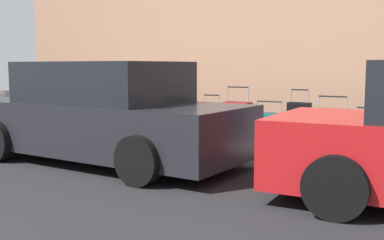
# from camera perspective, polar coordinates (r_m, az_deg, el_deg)

# --- Properties ---
(ground_plane) EXTENTS (40.00, 40.00, 0.00)m
(ground_plane) POSITION_cam_1_polar(r_m,az_deg,el_deg) (8.43, -1.88, -3.59)
(ground_plane) COLOR black
(sidewalk_curb) EXTENTS (18.00, 5.00, 0.14)m
(sidewalk_curb) POSITION_cam_1_polar(r_m,az_deg,el_deg) (10.57, 5.55, -1.16)
(sidewalk_curb) COLOR #ADA89E
(sidewalk_curb) RESTS_ON ground_plane
(suitcase_navy_1) EXTENTS (0.46, 0.22, 0.73)m
(suitcase_navy_1) POSITION_cam_1_polar(r_m,az_deg,el_deg) (7.67, 20.68, -1.41)
(suitcase_navy_1) COLOR navy
(suitcase_navy_1) RESTS_ON sidewalk_curb
(suitcase_silver_2) EXTENTS (0.51, 0.21, 0.88)m
(suitcase_silver_2) POSITION_cam_1_polar(r_m,az_deg,el_deg) (7.81, 16.51, -1.12)
(suitcase_silver_2) COLOR #9EA0A8
(suitcase_silver_2) RESTS_ON sidewalk_curb
(suitcase_black_3) EXTENTS (0.37, 0.24, 0.98)m
(suitcase_black_3) POSITION_cam_1_polar(r_m,az_deg,el_deg) (7.92, 12.77, -0.62)
(suitcase_black_3) COLOR black
(suitcase_black_3) RESTS_ON sidewalk_curb
(suitcase_teal_4) EXTENTS (0.50, 0.24, 0.76)m
(suitcase_teal_4) POSITION_cam_1_polar(r_m,az_deg,el_deg) (8.14, 9.27, -1.10)
(suitcase_teal_4) COLOR #0F606B
(suitcase_teal_4) RESTS_ON sidewalk_curb
(suitcase_red_5) EXTENTS (0.49, 0.28, 0.99)m
(suitcase_red_5) POSITION_cam_1_polar(r_m,az_deg,el_deg) (8.36, 5.53, -0.25)
(suitcase_red_5) COLOR red
(suitcase_red_5) RESTS_ON sidewalk_curb
(suitcase_olive_6) EXTENTS (0.38, 0.21, 0.84)m
(suitcase_olive_6) POSITION_cam_1_polar(r_m,az_deg,el_deg) (8.61, 2.34, -0.56)
(suitcase_olive_6) COLOR #59601E
(suitcase_olive_6) RESTS_ON sidewalk_curb
(suitcase_maroon_7) EXTENTS (0.36, 0.27, 0.90)m
(suitcase_maroon_7) POSITION_cam_1_polar(r_m,az_deg,el_deg) (8.82, -0.32, -0.10)
(suitcase_maroon_7) COLOR maroon
(suitcase_maroon_7) RESTS_ON sidewalk_curb
(suitcase_navy_8) EXTENTS (0.42, 0.23, 0.80)m
(suitcase_navy_8) POSITION_cam_1_polar(r_m,az_deg,el_deg) (9.09, -2.85, 0.40)
(suitcase_navy_8) COLOR navy
(suitcase_navy_8) RESTS_ON sidewalk_curb
(suitcase_silver_9) EXTENTS (0.50, 0.21, 0.89)m
(suitcase_silver_9) POSITION_cam_1_polar(r_m,az_deg,el_deg) (9.39, -5.74, 0.40)
(suitcase_silver_9) COLOR #9EA0A8
(suitcase_silver_9) RESTS_ON sidewalk_curb
(suitcase_black_10) EXTENTS (0.41, 0.23, 0.61)m
(suitcase_black_10) POSITION_cam_1_polar(r_m,az_deg,el_deg) (9.84, -7.81, 0.26)
(suitcase_black_10) COLOR black
(suitcase_black_10) RESTS_ON sidewalk_curb
(fire_hydrant) EXTENTS (0.39, 0.21, 0.82)m
(fire_hydrant) POSITION_cam_1_polar(r_m,az_deg,el_deg) (10.39, -12.16, 1.35)
(fire_hydrant) COLOR red
(fire_hydrant) RESTS_ON sidewalk_curb
(bollard_post) EXTENTS (0.13, 0.13, 0.72)m
(bollard_post) POSITION_cam_1_polar(r_m,az_deg,el_deg) (10.83, -15.64, 1.09)
(bollard_post) COLOR brown
(bollard_post) RESTS_ON sidewalk_curb
(parked_car_charcoal_1) EXTENTS (4.59, 2.10, 1.55)m
(parked_car_charcoal_1) POSITION_cam_1_polar(r_m,az_deg,el_deg) (7.41, -10.57, 0.59)
(parked_car_charcoal_1) COLOR black
(parked_car_charcoal_1) RESTS_ON ground_plane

